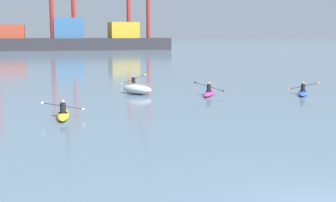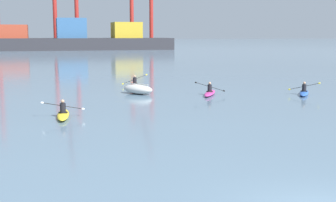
{
  "view_description": "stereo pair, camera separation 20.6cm",
  "coord_description": "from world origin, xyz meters",
  "px_view_note": "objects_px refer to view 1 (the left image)",
  "views": [
    {
      "loc": [
        -6.66,
        -8.64,
        4.32
      ],
      "look_at": [
        0.23,
        15.6,
        0.6
      ],
      "focal_mm": 48.48,
      "sensor_mm": 36.0,
      "label": 1
    },
    {
      "loc": [
        -6.46,
        -8.7,
        4.32
      ],
      "look_at": [
        0.23,
        15.6,
        0.6
      ],
      "focal_mm": 48.48,
      "sensor_mm": 36.0,
      "label": 2
    }
  ],
  "objects_px": {
    "container_barge": "(69,40)",
    "kayak_blue": "(303,92)",
    "capsized_dinghy": "(137,89)",
    "kayak_yellow": "(63,114)",
    "kayak_magenta": "(209,93)",
    "kayak_red": "(133,84)"
  },
  "relations": [
    {
      "from": "container_barge",
      "to": "kayak_blue",
      "type": "xyz_separation_m",
      "value": [
        9.98,
        -100.26,
        -2.59
      ]
    },
    {
      "from": "capsized_dinghy",
      "to": "kayak_yellow",
      "type": "xyz_separation_m",
      "value": [
        -5.69,
        -8.14,
        -0.18
      ]
    },
    {
      "from": "capsized_dinghy",
      "to": "kayak_magenta",
      "type": "xyz_separation_m",
      "value": [
        4.85,
        -1.92,
        -0.18
      ]
    },
    {
      "from": "kayak_yellow",
      "to": "kayak_blue",
      "type": "bearing_deg",
      "value": 14.95
    },
    {
      "from": "container_barge",
      "to": "kayak_yellow",
      "type": "xyz_separation_m",
      "value": [
        -7.19,
        -104.85,
        -2.59
      ]
    },
    {
      "from": "kayak_magenta",
      "to": "kayak_blue",
      "type": "xyz_separation_m",
      "value": [
        6.62,
        -1.63,
        0.0
      ]
    },
    {
      "from": "capsized_dinghy",
      "to": "kayak_yellow",
      "type": "bearing_deg",
      "value": -124.96
    },
    {
      "from": "kayak_magenta",
      "to": "kayak_blue",
      "type": "relative_size",
      "value": 1.04
    },
    {
      "from": "kayak_blue",
      "to": "kayak_red",
      "type": "bearing_deg",
      "value": 142.25
    },
    {
      "from": "container_barge",
      "to": "kayak_yellow",
      "type": "height_order",
      "value": "container_barge"
    },
    {
      "from": "capsized_dinghy",
      "to": "kayak_blue",
      "type": "relative_size",
      "value": 0.87
    },
    {
      "from": "container_barge",
      "to": "kayak_red",
      "type": "height_order",
      "value": "container_barge"
    },
    {
      "from": "kayak_blue",
      "to": "container_barge",
      "type": "bearing_deg",
      "value": 95.68
    },
    {
      "from": "kayak_yellow",
      "to": "kayak_magenta",
      "type": "bearing_deg",
      "value": 30.52
    },
    {
      "from": "container_barge",
      "to": "kayak_red",
      "type": "distance_m",
      "value": 91.96
    },
    {
      "from": "container_barge",
      "to": "kayak_blue",
      "type": "distance_m",
      "value": 100.79
    },
    {
      "from": "container_barge",
      "to": "kayak_red",
      "type": "relative_size",
      "value": 16.26
    },
    {
      "from": "kayak_yellow",
      "to": "container_barge",
      "type": "bearing_deg",
      "value": 86.08
    },
    {
      "from": "kayak_yellow",
      "to": "kayak_magenta",
      "type": "height_order",
      "value": "kayak_magenta"
    },
    {
      "from": "container_barge",
      "to": "kayak_magenta",
      "type": "height_order",
      "value": "container_barge"
    },
    {
      "from": "container_barge",
      "to": "kayak_yellow",
      "type": "relative_size",
      "value": 16.29
    },
    {
      "from": "container_barge",
      "to": "capsized_dinghy",
      "type": "height_order",
      "value": "container_barge"
    }
  ]
}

